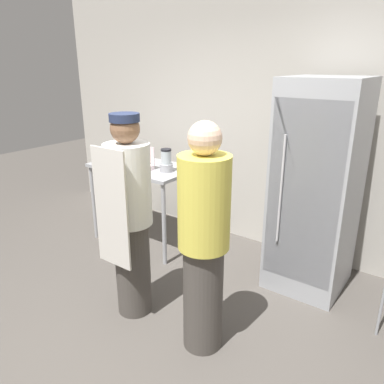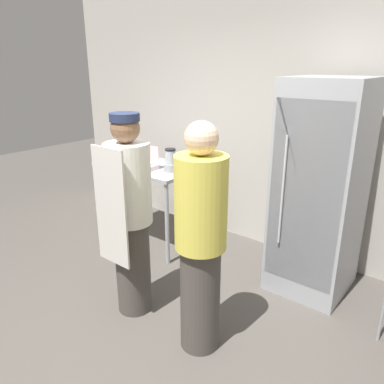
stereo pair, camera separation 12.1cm
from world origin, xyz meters
name	(u,v)px [view 2 (the right image)]	position (x,y,z in m)	size (l,w,h in m)	color
ground_plane	(141,347)	(0.00, 0.00, 0.00)	(14.00, 14.00, 0.00)	#4C4742
back_wall	(285,117)	(0.00, 2.18, 1.49)	(6.40, 0.12, 2.98)	#B7B2A8
refrigerator	(320,190)	(0.65, 1.61, 0.96)	(0.66, 0.74, 1.93)	#9EA0A5
prep_counter	(148,174)	(-1.23, 1.35, 0.82)	(1.17, 0.67, 0.93)	#9EA0A5
donut_box	(144,165)	(-1.15, 1.21, 0.98)	(0.29, 0.20, 0.24)	silver
blender_pitcher	(170,161)	(-0.85, 1.32, 1.04)	(0.14, 0.14, 0.24)	#99999E
person_baker	(130,215)	(-0.39, 0.31, 0.88)	(0.36, 0.37, 1.68)	#47423D
person_customer	(201,241)	(0.32, 0.31, 0.86)	(0.36, 0.36, 1.69)	#47423D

